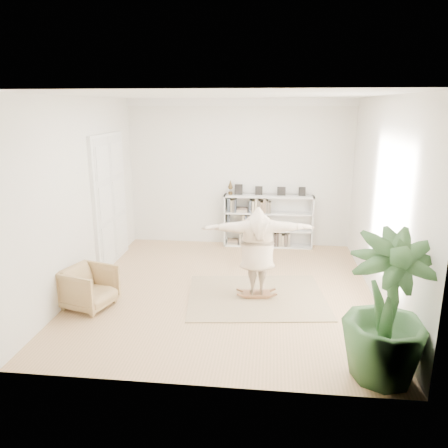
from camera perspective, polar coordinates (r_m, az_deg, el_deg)
name	(u,v)px	position (r m, az deg, el deg)	size (l,w,h in m)	color
floor	(226,290)	(8.49, 0.30, -8.58)	(6.00, 6.00, 0.00)	tan
room_shell	(240,102)	(10.70, 2.06, 15.64)	(6.00, 6.00, 6.00)	silver
doors	(110,201)	(9.90, -14.63, 2.90)	(0.09, 1.78, 2.92)	white
bookshelf	(268,222)	(10.91, 5.76, 0.30)	(2.20, 0.35, 1.64)	silver
armchair	(89,288)	(8.03, -17.20, -7.94)	(0.78, 0.80, 0.73)	tan
rug	(256,296)	(8.21, 4.25, -9.42)	(2.50, 2.00, 0.02)	tan
rocker_board	(256,294)	(8.19, 4.26, -9.06)	(0.54, 0.36, 0.11)	brown
person	(257,249)	(7.87, 4.38, -3.24)	(2.00, 0.54, 1.63)	beige
houseplant	(388,309)	(5.92, 20.59, -10.29)	(1.09, 1.09, 1.95)	#2F562B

